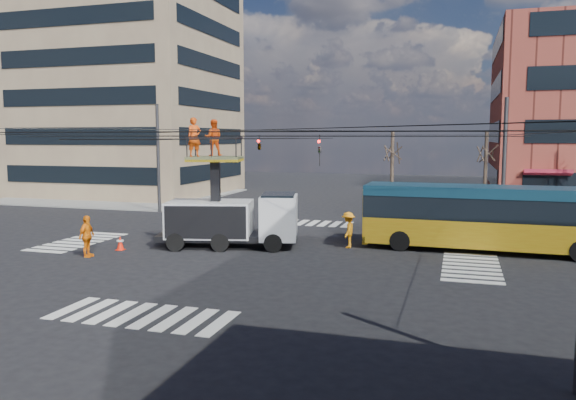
# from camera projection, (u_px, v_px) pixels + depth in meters

# --- Properties ---
(ground) EXTENTS (120.00, 120.00, 0.00)m
(ground) POSITION_uv_depth(u_px,v_px,m) (254.00, 253.00, 27.08)
(ground) COLOR black
(ground) RESTS_ON ground
(sidewalk_nw) EXTENTS (18.00, 18.00, 0.12)m
(sidewalk_nw) POSITION_uv_depth(u_px,v_px,m) (124.00, 196.00, 53.13)
(sidewalk_nw) COLOR slate
(sidewalk_nw) RESTS_ON ground
(crosswalks) EXTENTS (22.40, 22.40, 0.02)m
(crosswalks) POSITION_uv_depth(u_px,v_px,m) (254.00, 253.00, 27.08)
(crosswalks) COLOR silver
(crosswalks) RESTS_ON ground
(building_tower) EXTENTS (18.06, 16.06, 30.00)m
(building_tower) POSITION_uv_depth(u_px,v_px,m) (127.00, 40.00, 54.58)
(building_tower) COLOR #826A52
(building_tower) RESTS_ON ground
(overhead_network) EXTENTS (24.24, 24.24, 8.00)m
(overhead_network) POSITION_uv_depth(u_px,v_px,m) (255.00, 164.00, 27.01)
(overhead_network) COLOR #2D2D30
(overhead_network) RESTS_ON ground
(tree_a) EXTENTS (2.00, 2.00, 6.00)m
(tree_a) POSITION_uv_depth(u_px,v_px,m) (392.00, 151.00, 37.95)
(tree_a) COLOR #382B21
(tree_a) RESTS_ON ground
(tree_b) EXTENTS (2.00, 2.00, 6.00)m
(tree_b) POSITION_uv_depth(u_px,v_px,m) (486.00, 152.00, 36.21)
(tree_b) COLOR #382B21
(tree_b) RESTS_ON ground
(utility_truck) EXTENTS (7.35, 3.98, 6.54)m
(utility_truck) POSITION_uv_depth(u_px,v_px,m) (231.00, 206.00, 28.35)
(utility_truck) COLOR black
(utility_truck) RESTS_ON ground
(city_bus) EXTENTS (12.43, 2.89, 3.20)m
(city_bus) POSITION_uv_depth(u_px,v_px,m) (493.00, 217.00, 27.21)
(city_bus) COLOR orange
(city_bus) RESTS_ON ground
(traffic_cone) EXTENTS (0.36, 0.36, 0.72)m
(traffic_cone) POSITION_uv_depth(u_px,v_px,m) (120.00, 243.00, 27.78)
(traffic_cone) COLOR #FF210A
(traffic_cone) RESTS_ON ground
(worker_ground) EXTENTS (0.57, 1.18, 1.95)m
(worker_ground) POSITION_uv_depth(u_px,v_px,m) (87.00, 236.00, 26.10)
(worker_ground) COLOR orange
(worker_ground) RESTS_ON ground
(flagger) EXTENTS (0.71, 1.20, 1.82)m
(flagger) POSITION_uv_depth(u_px,v_px,m) (348.00, 230.00, 28.30)
(flagger) COLOR orange
(flagger) RESTS_ON ground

